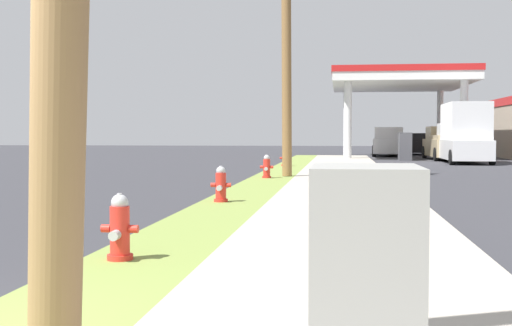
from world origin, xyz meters
The scene contains 11 objects.
fire_hydrant_nearest centered at (0.46, 3.51, 0.45)m, with size 0.42×0.38×0.74m.
fire_hydrant_second centered at (0.45, 9.81, 0.45)m, with size 0.42×0.38×0.74m.
fire_hydrant_third centered at (0.57, 17.23, 0.45)m, with size 0.42×0.37×0.74m.
fire_hydrant_fourth centered at (0.47, 25.15, 0.45)m, with size 0.42×0.37×0.74m.
utility_pole_midground centered at (1.10, 18.33, 4.73)m, with size 0.54×1.38×9.06m.
utility_cabinet centered at (3.01, -0.49, 0.71)m, with size 0.55×0.66×1.26m.
gas_station_canopy centered at (13.43, 39.44, 2.61)m, with size 16.14×12.01×5.41m.
car_black_by_near_pump centered at (8.38, 46.39, 0.72)m, with size 2.03×4.54×1.57m.
truck_white_at_forecourt centered at (9.27, 32.01, 1.49)m, with size 2.17×6.41×3.11m.
truck_silver_on_apron centered at (6.23, 42.53, 0.91)m, with size 2.56×5.56×1.97m.
truck_tan_at_far_bay centered at (9.10, 36.37, 0.91)m, with size 2.24×5.45×1.97m.
Camera 1 is at (2.90, -3.51, 1.52)m, focal length 46.12 mm.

